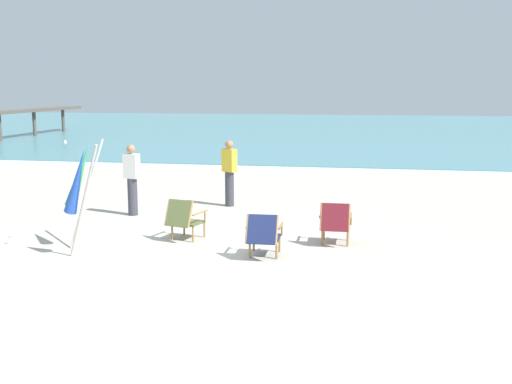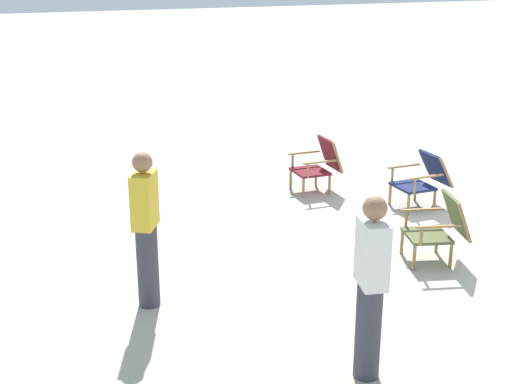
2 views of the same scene
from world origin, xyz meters
name	(u,v)px [view 2 (image 2 of 2)]	position (x,y,z in m)	size (l,w,h in m)	color
ground_plane	(471,234)	(0.00, 0.00, 0.00)	(80.00, 80.00, 0.00)	#B7AF9E
beach_chair_back_left	(423,178)	(1.15, -0.01, 0.42)	(0.61, 0.76, 0.78)	#19234C
beach_chair_front_right	(440,226)	(-0.54, 0.89, 0.43)	(0.73, 0.81, 0.81)	#515B33
beach_chair_back_right	(319,163)	(2.33, 1.05, 0.43)	(0.60, 0.68, 0.82)	maroon
person_near_chairs	(146,229)	(-0.41, 4.33, 0.84)	(0.39, 0.34, 1.63)	#383842
person_by_waterline	(371,287)	(-2.37, 2.90, 0.84)	(0.37, 0.27, 1.63)	#383842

